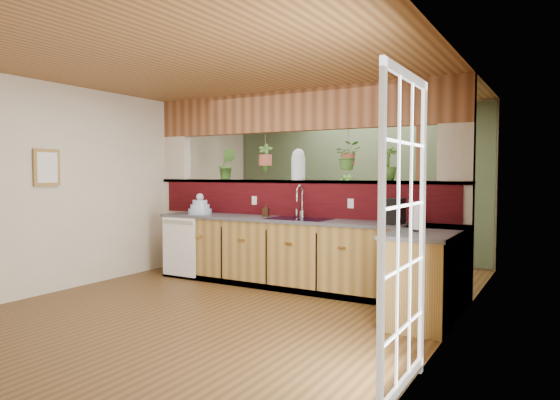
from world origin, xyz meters
The scene contains 28 objects.
ground centered at (0.00, 0.00, 0.00)m, with size 4.60×7.00×0.01m, color #4F3518.
ceiling centered at (0.00, 0.00, 2.60)m, with size 4.60×7.00×0.01m, color brown.
wall_back centered at (0.00, 3.50, 1.30)m, with size 4.60×0.02×2.60m, color beige.
wall_left centered at (-2.30, 0.00, 1.30)m, with size 0.02×7.00×2.60m, color beige.
wall_right centered at (2.30, 0.00, 1.30)m, with size 0.02×7.00×2.60m, color beige.
pass_through_partition centered at (0.03, 1.35, 1.19)m, with size 4.60×0.21×2.60m.
pass_through_ledge centered at (0.00, 1.35, 1.37)m, with size 4.60×0.21×0.04m, color brown.
header_beam centered at (0.00, 1.35, 2.33)m, with size 4.60×0.15×0.55m, color brown.
sage_backwall centered at (0.00, 3.48, 1.30)m, with size 4.55×0.02×2.55m, color #4B5C3F.
countertop centered at (0.84, 0.87, 0.45)m, with size 4.14×1.52×0.90m.
dishwasher centered at (-1.48, 0.66, 0.46)m, with size 0.58×0.03×0.82m.
navy_sink centered at (0.25, 0.98, 0.82)m, with size 0.82×0.50×0.18m.
french_door centered at (2.27, -1.30, 1.05)m, with size 0.06×1.02×2.16m, color white.
framed_print centered at (-2.27, -0.80, 1.55)m, with size 0.04×0.35×0.45m.
faucet centered at (0.20, 1.13, 1.13)m, with size 0.19×0.19×0.43m.
dish_stack centered at (-1.34, 0.96, 0.99)m, with size 0.34×0.34×0.29m.
soap_dispenser centered at (-0.28, 1.04, 0.99)m, with size 0.08×0.08×0.17m, color #352113.
coffee_maker centered at (1.51, 0.93, 1.04)m, with size 0.16×0.27×0.30m.
paper_towel centered at (1.94, 0.35, 1.03)m, with size 0.13×0.13×0.28m.
glass_jar centered at (0.05, 1.35, 1.60)m, with size 0.19×0.19×0.42m.
ledge_plant_left centered at (-1.14, 1.35, 1.62)m, with size 0.25×0.20×0.46m, color #3A6824.
ledge_plant_right centered at (1.29, 1.35, 1.60)m, with size 0.24×0.24×0.42m, color #3A6824.
hanging_plant_a centered at (-0.48, 1.35, 1.83)m, with size 0.24×0.20×0.51m.
hanging_plant_b centered at (0.77, 1.35, 1.86)m, with size 0.40×0.37×0.47m.
shelving_console centered at (-0.40, 3.25, 0.50)m, with size 1.37×0.36×0.91m, color black.
shelf_plant_a centered at (-0.84, 3.25, 1.16)m, with size 0.22×0.15×0.41m, color #3A6824.
shelf_plant_b centered at (-0.07, 3.25, 1.22)m, with size 0.29×0.29×0.52m, color #3A6824.
floor_plant centered at (0.72, 2.30, 0.41)m, with size 0.74×0.64×0.82m, color #3A6824.
Camera 1 is at (3.22, -4.63, 1.47)m, focal length 32.00 mm.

